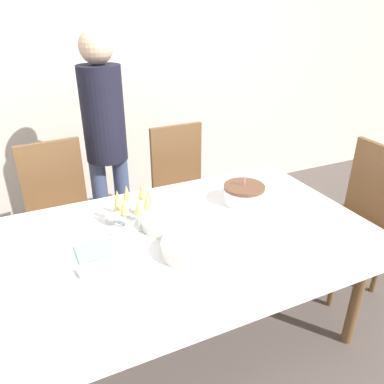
{
  "coord_description": "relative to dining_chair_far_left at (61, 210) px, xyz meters",
  "views": [
    {
      "loc": [
        -0.56,
        -1.48,
        1.73
      ],
      "look_at": [
        0.19,
        0.14,
        0.85
      ],
      "focal_mm": 35.0,
      "sensor_mm": 36.0,
      "label": 1
    }
  ],
  "objects": [
    {
      "name": "plate_stack_main",
      "position": [
        0.46,
        -1.04,
        0.22
      ],
      "size": [
        0.27,
        0.27,
        0.06
      ],
      "color": "silver",
      "rests_on": "dining_table"
    },
    {
      "name": "person_standing",
      "position": [
        0.37,
        0.15,
        0.44
      ],
      "size": [
        0.28,
        0.28,
        1.63
      ],
      "color": "#3F4C72",
      "rests_on": "ground_plane"
    },
    {
      "name": "champagne_tray",
      "position": [
        0.31,
        -0.67,
        0.28
      ],
      "size": [
        0.31,
        0.31,
        0.18
      ],
      "color": "silver",
      "rests_on": "dining_table"
    },
    {
      "name": "dining_chair_far_right",
      "position": [
        0.87,
        0.0,
        0.0
      ],
      "size": [
        0.43,
        0.43,
        0.98
      ],
      "color": "brown",
      "rests_on": "ground_plane"
    },
    {
      "name": "dining_chair_right_end",
      "position": [
        1.74,
        -0.83,
        0.0
      ],
      "size": [
        0.44,
        0.44,
        0.98
      ],
      "color": "brown",
      "rests_on": "ground_plane"
    },
    {
      "name": "dining_table",
      "position": [
        0.44,
        -0.83,
        0.09
      ],
      "size": [
        1.96,
        1.02,
        0.73
      ],
      "color": "white",
      "rests_on": "ground_plane"
    },
    {
      "name": "wall_back",
      "position": [
        0.44,
        0.9,
        0.81
      ],
      "size": [
        8.0,
        0.05,
        2.7
      ],
      "color": "silver",
      "rests_on": "ground_plane"
    },
    {
      "name": "cake_knife",
      "position": [
        1.03,
        -0.92,
        0.19
      ],
      "size": [
        0.3,
        0.04,
        0.0
      ],
      "color": "silver",
      "rests_on": "dining_table"
    },
    {
      "name": "ground_plane",
      "position": [
        0.44,
        -0.83,
        -0.54
      ],
      "size": [
        12.0,
        12.0,
        0.0
      ],
      "primitive_type": "plane",
      "color": "#564C47"
    },
    {
      "name": "napkin_pile",
      "position": [
        0.06,
        -0.84,
        0.2
      ],
      "size": [
        0.15,
        0.15,
        0.01
      ],
      "color": "#8CC6E0",
      "rests_on": "dining_table"
    },
    {
      "name": "fork_pile",
      "position": [
        0.05,
        -0.97,
        0.2
      ],
      "size": [
        0.18,
        0.09,
        0.02
      ],
      "color": "silver",
      "rests_on": "dining_table"
    },
    {
      "name": "dining_chair_far_left",
      "position": [
        0.0,
        0.0,
        0.0
      ],
      "size": [
        0.46,
        0.46,
        0.98
      ],
      "color": "brown",
      "rests_on": "ground_plane"
    },
    {
      "name": "birthday_cake",
      "position": [
        0.94,
        -0.71,
        0.24
      ],
      "size": [
        0.23,
        0.23,
        0.18
      ],
      "color": "white",
      "rests_on": "dining_table"
    },
    {
      "name": "plate_stack_dessert",
      "position": [
        0.43,
        -0.78,
        0.21
      ],
      "size": [
        0.23,
        0.23,
        0.05
      ],
      "color": "silver",
      "rests_on": "dining_table"
    }
  ]
}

